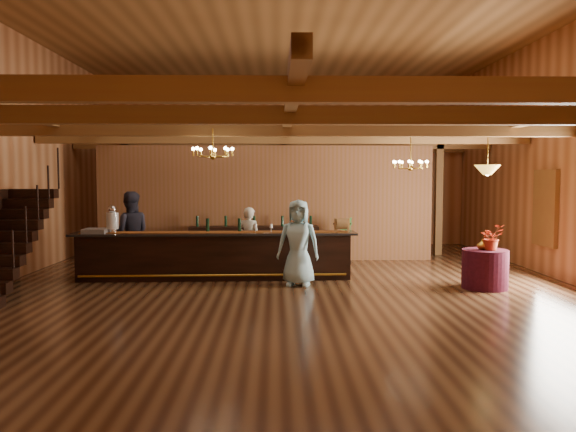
{
  "coord_description": "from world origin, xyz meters",
  "views": [
    {
      "loc": [
        -0.22,
        -11.66,
        2.26
      ],
      "look_at": [
        0.05,
        0.86,
        1.39
      ],
      "focal_mm": 35.0,
      "sensor_mm": 36.0,
      "label": 1
    }
  ],
  "objects_px": {
    "pendant_lamp": "(487,170)",
    "guest": "(298,243)",
    "chandelier_right": "(411,164)",
    "round_table": "(485,269)",
    "tasting_bar": "(215,255)",
    "bartender": "(249,240)",
    "staff_second": "(130,232)",
    "backbar_shelf": "(254,244)",
    "floor_plant": "(341,240)",
    "chandelier_left": "(213,152)",
    "beverage_dispenser": "(112,220)",
    "raffle_drum": "(342,224)"
  },
  "relations": [
    {
      "from": "beverage_dispenser",
      "to": "backbar_shelf",
      "type": "xyz_separation_m",
      "value": [
        3.01,
        2.43,
        -0.85
      ]
    },
    {
      "from": "floor_plant",
      "to": "tasting_bar",
      "type": "bearing_deg",
      "value": -145.2
    },
    {
      "from": "chandelier_right",
      "to": "floor_plant",
      "type": "distance_m",
      "value": 2.9
    },
    {
      "from": "round_table",
      "to": "chandelier_right",
      "type": "distance_m",
      "value": 2.95
    },
    {
      "from": "chandelier_right",
      "to": "pendant_lamp",
      "type": "bearing_deg",
      "value": -55.06
    },
    {
      "from": "beverage_dispenser",
      "to": "raffle_drum",
      "type": "xyz_separation_m",
      "value": [
        5.05,
        0.03,
        -0.11
      ]
    },
    {
      "from": "guest",
      "to": "backbar_shelf",
      "type": "bearing_deg",
      "value": 119.3
    },
    {
      "from": "tasting_bar",
      "to": "pendant_lamp",
      "type": "bearing_deg",
      "value": -13.41
    },
    {
      "from": "chandelier_left",
      "to": "chandelier_right",
      "type": "height_order",
      "value": "same"
    },
    {
      "from": "backbar_shelf",
      "to": "floor_plant",
      "type": "relative_size",
      "value": 2.78
    },
    {
      "from": "chandelier_right",
      "to": "staff_second",
      "type": "xyz_separation_m",
      "value": [
        -6.51,
        0.33,
        -1.59
      ]
    },
    {
      "from": "beverage_dispenser",
      "to": "round_table",
      "type": "height_order",
      "value": "beverage_dispenser"
    },
    {
      "from": "round_table",
      "to": "staff_second",
      "type": "bearing_deg",
      "value": 165.54
    },
    {
      "from": "tasting_bar",
      "to": "guest",
      "type": "distance_m",
      "value": 2.01
    },
    {
      "from": "backbar_shelf",
      "to": "staff_second",
      "type": "bearing_deg",
      "value": -151.82
    },
    {
      "from": "raffle_drum",
      "to": "pendant_lamp",
      "type": "xyz_separation_m",
      "value": [
        2.77,
        -1.2,
        1.19
      ]
    },
    {
      "from": "floor_plant",
      "to": "raffle_drum",
      "type": "bearing_deg",
      "value": -95.88
    },
    {
      "from": "chandelier_right",
      "to": "guest",
      "type": "xyz_separation_m",
      "value": [
        -2.62,
        -1.26,
        -1.66
      ]
    },
    {
      "from": "round_table",
      "to": "staff_second",
      "type": "height_order",
      "value": "staff_second"
    },
    {
      "from": "beverage_dispenser",
      "to": "guest",
      "type": "distance_m",
      "value": 4.15
    },
    {
      "from": "pendant_lamp",
      "to": "guest",
      "type": "relative_size",
      "value": 0.5
    },
    {
      "from": "backbar_shelf",
      "to": "chandelier_right",
      "type": "height_order",
      "value": "chandelier_right"
    },
    {
      "from": "pendant_lamp",
      "to": "guest",
      "type": "height_order",
      "value": "pendant_lamp"
    },
    {
      "from": "chandelier_left",
      "to": "guest",
      "type": "height_order",
      "value": "chandelier_left"
    },
    {
      "from": "staff_second",
      "to": "raffle_drum",
      "type": "bearing_deg",
      "value": 157.96
    },
    {
      "from": "tasting_bar",
      "to": "raffle_drum",
      "type": "xyz_separation_m",
      "value": [
        2.81,
        0.02,
        0.69
      ]
    },
    {
      "from": "raffle_drum",
      "to": "bartender",
      "type": "relative_size",
      "value": 0.22
    },
    {
      "from": "round_table",
      "to": "chandelier_right",
      "type": "height_order",
      "value": "chandelier_right"
    },
    {
      "from": "floor_plant",
      "to": "chandelier_right",
      "type": "bearing_deg",
      "value": -49.27
    },
    {
      "from": "round_table",
      "to": "tasting_bar",
      "type": "bearing_deg",
      "value": 168.06
    },
    {
      "from": "beverage_dispenser",
      "to": "floor_plant",
      "type": "bearing_deg",
      "value": 21.81
    },
    {
      "from": "raffle_drum",
      "to": "round_table",
      "type": "relative_size",
      "value": 0.37
    },
    {
      "from": "raffle_drum",
      "to": "floor_plant",
      "type": "relative_size",
      "value": 0.28
    },
    {
      "from": "staff_second",
      "to": "floor_plant",
      "type": "bearing_deg",
      "value": -178.7
    },
    {
      "from": "beverage_dispenser",
      "to": "floor_plant",
      "type": "xyz_separation_m",
      "value": [
        5.27,
        2.11,
        -0.72
      ]
    },
    {
      "from": "beverage_dispenser",
      "to": "staff_second",
      "type": "distance_m",
      "value": 0.9
    },
    {
      "from": "beverage_dispenser",
      "to": "pendant_lamp",
      "type": "bearing_deg",
      "value": -8.52
    },
    {
      "from": "round_table",
      "to": "pendant_lamp",
      "type": "xyz_separation_m",
      "value": [
        0.0,
        0.0,
        2.01
      ]
    },
    {
      "from": "chandelier_left",
      "to": "floor_plant",
      "type": "height_order",
      "value": "chandelier_left"
    },
    {
      "from": "chandelier_right",
      "to": "bartender",
      "type": "height_order",
      "value": "chandelier_right"
    },
    {
      "from": "chandelier_right",
      "to": "pendant_lamp",
      "type": "distance_m",
      "value": 2.02
    },
    {
      "from": "pendant_lamp",
      "to": "floor_plant",
      "type": "bearing_deg",
      "value": 127.94
    },
    {
      "from": "tasting_bar",
      "to": "beverage_dispenser",
      "type": "bearing_deg",
      "value": 178.7
    },
    {
      "from": "beverage_dispenser",
      "to": "chandelier_left",
      "type": "height_order",
      "value": "chandelier_left"
    },
    {
      "from": "chandelier_left",
      "to": "floor_plant",
      "type": "distance_m",
      "value": 4.98
    },
    {
      "from": "backbar_shelf",
      "to": "bartender",
      "type": "bearing_deg",
      "value": -93.52
    },
    {
      "from": "tasting_bar",
      "to": "bartender",
      "type": "height_order",
      "value": "bartender"
    },
    {
      "from": "raffle_drum",
      "to": "guest",
      "type": "xyz_separation_m",
      "value": [
        -1.0,
        -0.81,
        -0.32
      ]
    },
    {
      "from": "chandelier_right",
      "to": "bartender",
      "type": "xyz_separation_m",
      "value": [
        -3.72,
        0.31,
        -1.77
      ]
    },
    {
      "from": "staff_second",
      "to": "guest",
      "type": "height_order",
      "value": "staff_second"
    }
  ]
}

